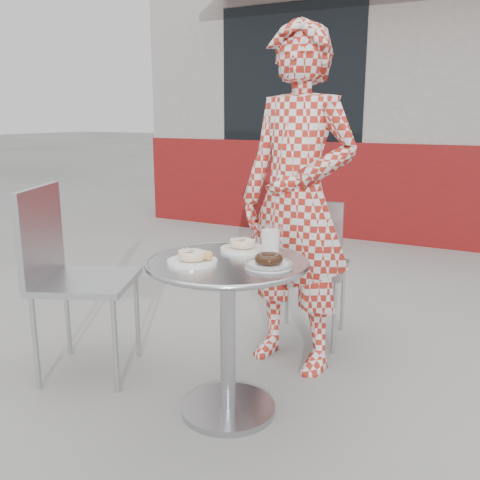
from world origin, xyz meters
The scene contains 10 objects.
ground centered at (0.00, 0.00, 0.00)m, with size 60.00×60.00×0.00m, color #979590.
storefront centered at (0.00, 5.56, 1.49)m, with size 6.02×4.55×3.00m.
bistro_table centered at (0.05, 0.04, 0.52)m, with size 0.68×0.68×0.69m.
chair_far centered at (0.07, 0.95, 0.26)m, with size 0.46×0.47×0.84m.
chair_left centered at (-0.76, 0.04, 0.29)m, with size 0.59×0.59×0.94m.
seated_person centered at (0.11, 0.63, 0.86)m, with size 0.62×0.41×1.71m, color #A82519.
plate_far centered at (0.03, 0.22, 0.71)m, with size 0.20×0.20×0.05m.
plate_near centered at (-0.05, -0.06, 0.71)m, with size 0.20×0.20×0.05m.
plate_checker centered at (0.24, 0.04, 0.71)m, with size 0.19×0.19×0.05m.
milk_cup centered at (0.16, 0.21, 0.75)m, with size 0.08×0.08×0.13m.
Camera 1 is at (1.10, -1.81, 1.27)m, focal length 40.00 mm.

